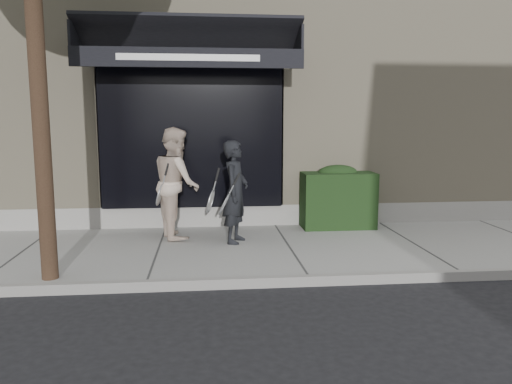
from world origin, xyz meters
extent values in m
plane|color=black|center=(0.00, 0.00, 0.00)|extent=(80.00, 80.00, 0.00)
cube|color=gray|center=(0.00, 0.00, 0.06)|extent=(20.00, 3.00, 0.12)
cube|color=gray|center=(0.00, -1.55, 0.07)|extent=(20.00, 0.10, 0.14)
cube|color=#BAAD8E|center=(0.00, 5.00, 2.75)|extent=(14.00, 7.00, 5.50)
cube|color=gray|center=(0.00, 1.70, 0.25)|extent=(14.02, 0.42, 0.50)
cube|color=black|center=(-1.50, 1.55, 1.80)|extent=(3.20, 0.30, 2.60)
cube|color=gray|center=(-3.10, 1.70, 1.80)|extent=(0.08, 0.40, 2.60)
cube|color=gray|center=(0.10, 1.70, 1.80)|extent=(0.08, 0.40, 2.60)
cube|color=gray|center=(-1.50, 1.70, 3.14)|extent=(3.36, 0.40, 0.12)
cube|color=black|center=(-1.50, 1.00, 3.40)|extent=(3.60, 1.03, 0.55)
cube|color=black|center=(-1.50, 0.50, 3.01)|extent=(3.60, 0.05, 0.30)
cube|color=white|center=(-1.50, 0.47, 3.01)|extent=(2.20, 0.01, 0.10)
cube|color=black|center=(-3.28, 1.00, 3.32)|extent=(0.04, 1.00, 0.45)
cube|color=black|center=(0.28, 1.00, 3.32)|extent=(0.04, 1.00, 0.45)
cube|color=black|center=(1.10, 1.25, 0.62)|extent=(1.30, 0.70, 1.00)
ellipsoid|color=black|center=(1.10, 1.25, 1.12)|extent=(0.71, 0.38, 0.27)
cylinder|color=black|center=(-3.20, -1.30, 2.40)|extent=(0.20, 0.20, 4.80)
imported|color=black|center=(-0.80, 0.30, 0.93)|extent=(0.57, 0.69, 1.62)
torus|color=silver|center=(-0.99, -0.06, 0.81)|extent=(0.21, 0.33, 0.28)
cylinder|color=silver|center=(-0.99, -0.06, 0.81)|extent=(0.17, 0.29, 0.24)
cylinder|color=silver|center=(-0.99, -0.06, 0.81)|extent=(0.17, 0.05, 0.10)
cylinder|color=black|center=(-0.99, -0.06, 0.81)|extent=(0.20, 0.07, 0.12)
torus|color=silver|center=(-1.20, -0.09, 0.85)|extent=(0.18, 0.32, 0.30)
cylinder|color=silver|center=(-1.20, -0.09, 0.85)|extent=(0.14, 0.28, 0.26)
cylinder|color=silver|center=(-1.20, -0.09, 0.85)|extent=(0.18, 0.06, 0.07)
cylinder|color=black|center=(-1.20, -0.09, 0.85)|extent=(0.20, 0.08, 0.08)
imported|color=beige|center=(-1.75, 0.75, 1.03)|extent=(0.90, 1.03, 1.82)
torus|color=silver|center=(-2.00, 0.50, 0.88)|extent=(0.16, 0.32, 0.30)
cylinder|color=silver|center=(-2.00, 0.50, 0.88)|extent=(0.12, 0.28, 0.26)
cylinder|color=silver|center=(-2.00, 0.50, 0.88)|extent=(0.18, 0.05, 0.07)
cylinder|color=black|center=(-2.00, 0.50, 0.88)|extent=(0.20, 0.06, 0.09)
camera|label=1|loc=(-1.27, -7.47, 2.08)|focal=35.00mm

